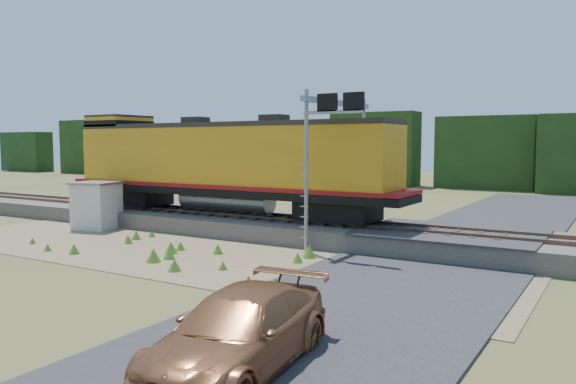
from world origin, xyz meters
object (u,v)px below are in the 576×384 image
Objects in this scene: signal_gantry at (338,130)px; car at (239,332)px; locomotive at (221,162)px; shed at (97,205)px.

car is (4.41, -13.13, -4.15)m from signal_gantry.
locomotive is 7.90× the size of shed.
signal_gantry is (12.35, 2.47, 3.68)m from shed.
locomotive is 17.95m from car.
signal_gantry is (6.80, -0.65, 1.50)m from locomotive.
car is at bearing -71.44° from signal_gantry.
signal_gantry is at bearing -5.42° from locomotive.
locomotive is 3.69× the size of car.
signal_gantry is 1.25× the size of car.
shed reaches higher than car.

